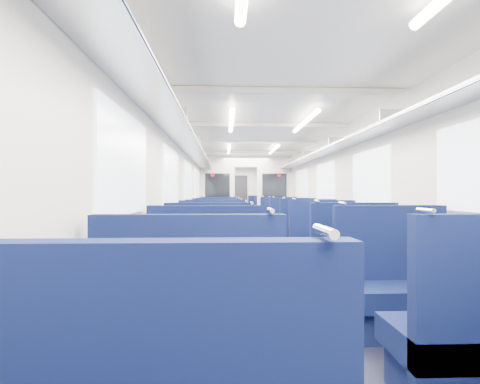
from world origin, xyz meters
name	(u,v)px	position (x,y,z in m)	size (l,w,h in m)	color
floor	(255,248)	(0.00, 0.00, 0.00)	(2.80, 18.00, 0.01)	black
ceiling	(255,140)	(0.00, 0.00, 2.35)	(2.80, 18.00, 0.01)	white
wall_left	(190,194)	(-1.40, 0.00, 1.18)	(0.02, 18.00, 2.35)	silver
dado_left	(191,232)	(-1.39, 0.00, 0.35)	(0.03, 17.90, 0.70)	#11193B
wall_right	(319,194)	(1.40, 0.00, 1.18)	(0.02, 18.00, 2.35)	silver
dado_right	(318,232)	(1.39, 0.00, 0.35)	(0.03, 17.90, 0.70)	#11193B
wall_far	(239,193)	(0.00, 9.00, 1.18)	(2.80, 0.02, 2.35)	silver
luggage_rack_left	(199,157)	(-1.21, 0.00, 1.97)	(0.36, 17.40, 0.18)	#B2B5BA
luggage_rack_right	(310,158)	(1.21, 0.00, 1.97)	(0.36, 17.40, 0.18)	#B2B5BA
windows	(257,182)	(0.00, -0.46, 1.42)	(2.78, 15.60, 0.75)	white
ceiling_fittings	(256,141)	(0.00, -0.26, 2.29)	(2.70, 16.06, 0.11)	silver
end_door	(239,197)	(0.00, 8.94, 1.00)	(0.75, 0.06, 2.00)	black
bulkhead	(246,192)	(0.00, 3.36, 1.23)	(2.80, 0.10, 2.35)	silver
seat_4	(191,347)	(-0.83, -5.91, 0.34)	(1.00, 0.55, 1.12)	#0E1947
seat_6	(203,293)	(-0.83, -4.81, 0.34)	(1.00, 0.55, 1.12)	#0E1947
seat_7	(396,292)	(0.83, -4.86, 0.34)	(1.00, 0.55, 1.12)	#0E1947
seat_8	(209,266)	(-0.83, -3.64, 0.34)	(1.00, 0.55, 1.12)	#0E1947
seat_9	(350,265)	(0.83, -3.67, 0.34)	(1.00, 0.55, 1.12)	#0E1947
seat_10	(212,251)	(-0.83, -2.57, 0.34)	(1.00, 0.55, 1.12)	#0E1947
seat_11	(324,251)	(0.83, -2.55, 0.34)	(1.00, 0.55, 1.12)	#0E1947
seat_12	(214,241)	(-0.83, -1.45, 0.34)	(1.00, 0.55, 1.12)	#0E1947
seat_13	(306,240)	(0.83, -1.33, 0.34)	(1.00, 0.55, 1.12)	#0E1947
seat_14	(216,234)	(-0.83, -0.32, 0.34)	(1.00, 0.55, 1.12)	#0E1947
seat_15	(294,233)	(0.83, -0.13, 0.34)	(1.00, 0.55, 1.12)	#0E1947
seat_16	(217,228)	(-0.83, 0.98, 0.34)	(1.00, 0.55, 1.12)	#0E1947
seat_17	(286,228)	(0.83, 0.89, 0.34)	(1.00, 0.55, 1.12)	#0E1947
seat_18	(218,224)	(-0.83, 2.18, 0.34)	(1.00, 0.55, 1.12)	#0E1947
seat_19	(279,224)	(0.83, 1.97, 0.34)	(1.00, 0.55, 1.12)	#0E1947
seat_20	(219,219)	(-0.83, 4.16, 0.34)	(1.00, 0.55, 1.12)	#0E1947
seat_21	(270,219)	(0.83, 4.15, 0.34)	(1.00, 0.55, 1.12)	#0E1947
seat_22	(220,217)	(-0.83, 5.36, 0.34)	(1.00, 0.55, 1.12)	#0E1947
seat_23	(266,216)	(0.83, 5.37, 0.34)	(1.00, 0.55, 1.12)	#0E1947
seat_24	(220,215)	(-0.83, 6.52, 0.34)	(1.00, 0.55, 1.12)	#0E1947
seat_25	(263,215)	(0.83, 6.43, 0.34)	(1.00, 0.55, 1.12)	#0E1947
seat_26	(221,213)	(-0.83, 7.48, 0.34)	(1.00, 0.55, 1.12)	#0E1947
seat_27	(260,213)	(0.83, 7.52, 0.34)	(1.00, 0.55, 1.12)	#0E1947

